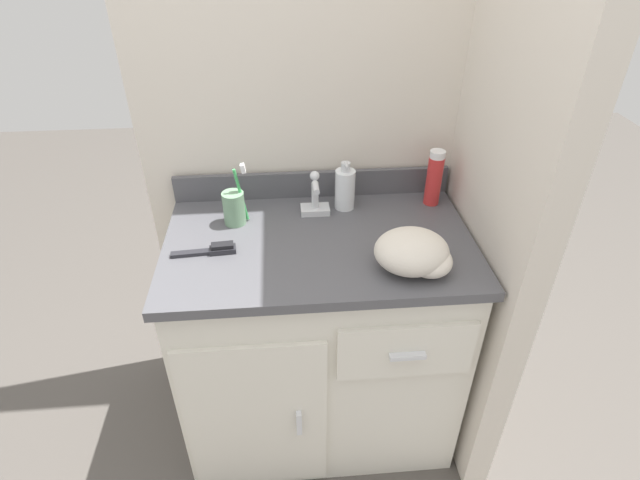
# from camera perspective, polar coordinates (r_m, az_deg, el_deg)

# --- Properties ---
(ground_plane) EXTENTS (6.00, 6.00, 0.00)m
(ground_plane) POSITION_cam_1_polar(r_m,az_deg,el_deg) (2.02, -0.07, -19.35)
(ground_plane) COLOR #4C4742
(wall_back) EXTENTS (1.08, 0.08, 2.20)m
(wall_back) POSITION_cam_1_polar(r_m,az_deg,el_deg) (1.60, -1.09, 15.07)
(wall_back) COLOR beige
(wall_back) RESTS_ON ground_plane
(wall_right) EXTENTS (0.08, 0.63, 2.20)m
(wall_right) POSITION_cam_1_polar(r_m,az_deg,el_deg) (1.43, 20.57, 10.39)
(wall_right) COLOR beige
(wall_right) RESTS_ON ground_plane
(vanity) EXTENTS (0.90, 0.56, 0.81)m
(vanity) POSITION_cam_1_polar(r_m,az_deg,el_deg) (1.70, -0.12, -11.06)
(vanity) COLOR silver
(vanity) RESTS_ON ground_plane
(backsplash) EXTENTS (0.90, 0.02, 0.09)m
(backsplash) POSITION_cam_1_polar(r_m,az_deg,el_deg) (1.65, -0.85, 6.42)
(backsplash) COLOR #4C4C51
(backsplash) RESTS_ON vanity
(sink_faucet) EXTENTS (0.09, 0.09, 0.14)m
(sink_faucet) POSITION_cam_1_polar(r_m,az_deg,el_deg) (1.55, -0.56, 4.67)
(sink_faucet) COLOR silver
(sink_faucet) RESTS_ON vanity
(toothbrush_cup) EXTENTS (0.08, 0.07, 0.19)m
(toothbrush_cup) POSITION_cam_1_polar(r_m,az_deg,el_deg) (1.52, -9.76, 3.70)
(toothbrush_cup) COLOR gray
(toothbrush_cup) RESTS_ON vanity
(soap_dispenser) EXTENTS (0.06, 0.07, 0.16)m
(soap_dispenser) POSITION_cam_1_polar(r_m,az_deg,el_deg) (1.57, 2.87, 5.91)
(soap_dispenser) COLOR white
(soap_dispenser) RESTS_ON vanity
(shaving_cream_can) EXTENTS (0.05, 0.05, 0.18)m
(shaving_cream_can) POSITION_cam_1_polar(r_m,az_deg,el_deg) (1.63, 12.92, 6.93)
(shaving_cream_can) COLOR red
(shaving_cream_can) RESTS_ON vanity
(hairbrush) EXTENTS (0.18, 0.04, 0.03)m
(hairbrush) POSITION_cam_1_polar(r_m,az_deg,el_deg) (1.42, -12.13, -1.11)
(hairbrush) COLOR #232328
(hairbrush) RESTS_ON vanity
(hand_towel) EXTENTS (0.20, 0.18, 0.11)m
(hand_towel) POSITION_cam_1_polar(r_m,az_deg,el_deg) (1.33, 10.87, -1.50)
(hand_towel) COLOR beige
(hand_towel) RESTS_ON vanity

